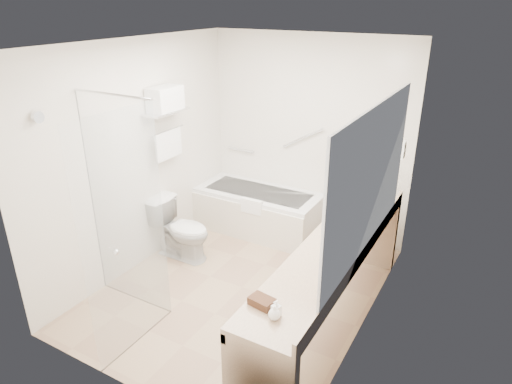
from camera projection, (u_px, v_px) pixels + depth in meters
The scene contains 25 objects.
floor at pixel (242, 287), 4.88m from camera, with size 3.20×3.20×0.00m, color tan.
ceiling at pixel (239, 43), 3.89m from camera, with size 2.60×3.20×0.10m, color silver.
wall_back at pixel (308, 138), 5.67m from camera, with size 2.60×0.10×2.50m, color beige.
wall_front at pixel (119, 254), 3.11m from camera, with size 2.60×0.10×2.50m, color beige.
wall_left at pixel (139, 157), 4.98m from camera, with size 0.10×3.20×2.50m, color beige.
wall_right at pixel (374, 207), 3.80m from camera, with size 0.10×3.20×2.50m, color beige.
bathtub at pixel (258, 211), 5.99m from camera, with size 1.60×0.73×0.59m.
grab_bar_short at pixel (241, 150), 6.18m from camera, with size 0.03×0.03×0.40m, color silver.
grab_bar_long at pixel (303, 138), 5.66m from camera, with size 0.03×0.03×0.60m, color silver.
shower_enclosure at pixel (125, 219), 4.01m from camera, with size 0.96×0.91×2.11m.
towel_shelf at pixel (166, 107), 5.00m from camera, with size 0.24×0.55×0.81m.
vanity_counter at pixel (331, 269), 4.04m from camera, with size 0.55×2.70×0.95m.
sink at pixel (351, 233), 4.28m from camera, with size 0.40×0.52×0.14m, color white.
faucet at pixel (367, 227), 4.17m from camera, with size 0.03×0.03×0.14m, color silver.
mirror at pixel (371, 179), 3.56m from camera, with size 0.02×2.00×1.20m, color #B4B9C1.
hairdryer_unit at pixel (401, 150), 4.58m from camera, with size 0.08×0.10×0.18m, color white.
toilet at pixel (182, 230), 5.34m from camera, with size 0.40×0.72×0.71m, color white.
amenity_basket at pixel (262, 302), 3.23m from camera, with size 0.18×0.12×0.06m, color #4D291B.
soap_bottle_a at pixel (276, 312), 3.12m from camera, with size 0.06×0.12×0.06m, color white.
soap_bottle_b at pixel (274, 314), 3.08m from camera, with size 0.09×0.11×0.09m, color white.
water_bottle_left at pixel (358, 191), 4.90m from camera, with size 0.06×0.06×0.21m.
water_bottle_mid at pixel (353, 211), 4.44m from camera, with size 0.07×0.07×0.22m.
water_bottle_right at pixel (376, 191), 4.92m from camera, with size 0.06×0.06×0.19m.
drinking_glass_near at pixel (336, 213), 4.51m from camera, with size 0.07×0.07×0.08m, color silver.
drinking_glass_far at pixel (351, 196), 4.88m from camera, with size 0.08×0.08×0.10m, color silver.
Camera 1 is at (2.15, -3.47, 2.87)m, focal length 32.00 mm.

